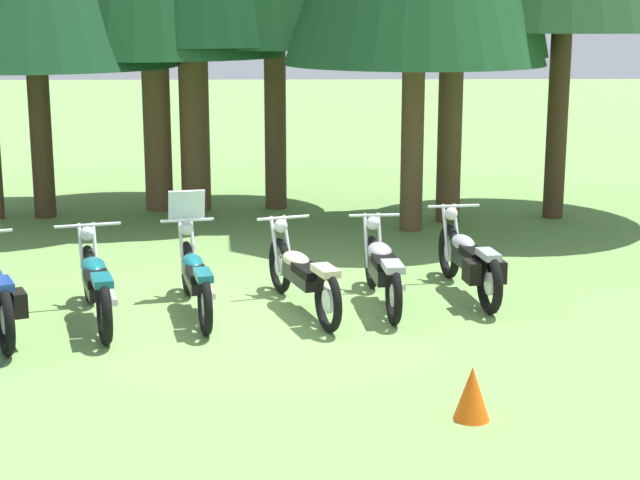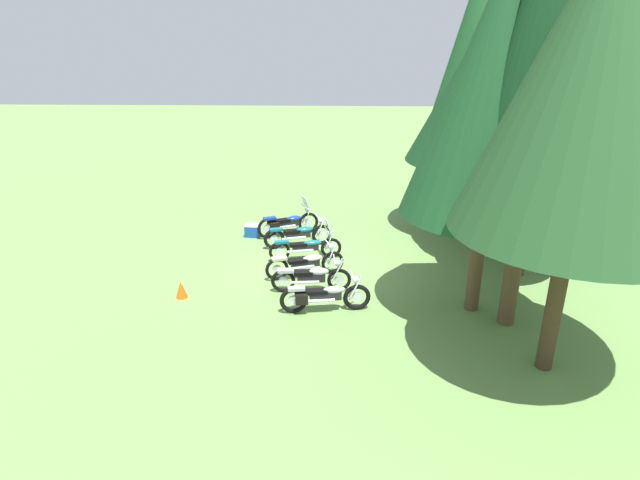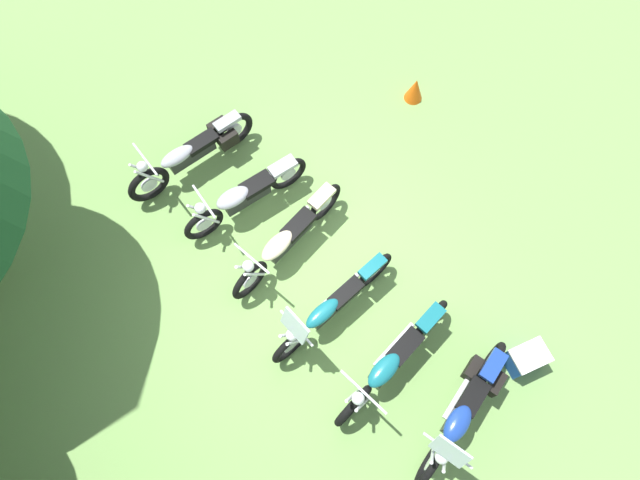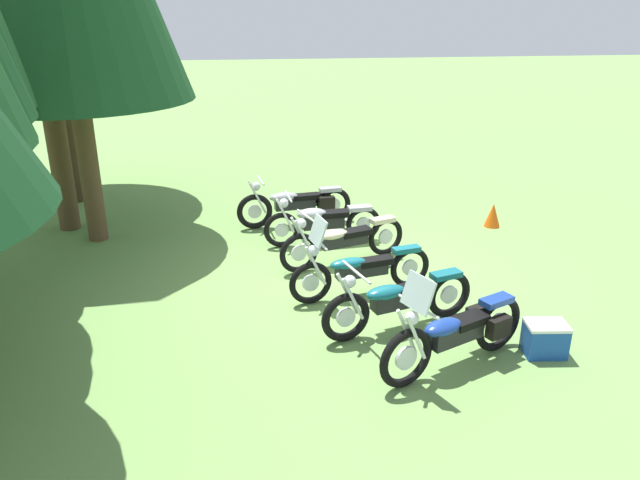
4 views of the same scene
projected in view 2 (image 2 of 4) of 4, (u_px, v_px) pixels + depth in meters
The scene contains 17 objects.
ground_plane at pixel (305, 267), 15.89m from camera, with size 80.00×80.00×0.00m, color #6B934C.
motorcycle_0 at pixel (288, 223), 18.25m from camera, with size 1.10×2.12×1.39m.
motorcycle_1 at pixel (299, 234), 17.30m from camera, with size 0.96×2.29×1.01m.
motorcycle_2 at pixel (307, 247), 16.28m from camera, with size 0.77×2.30×1.35m.
motorcycle_3 at pixel (306, 263), 15.12m from camera, with size 0.98×2.30×1.00m.
motorcycle_4 at pixel (312, 277), 14.22m from camera, with size 0.64×2.23×0.99m.
motorcycle_5 at pixel (324, 296), 13.18m from camera, with size 0.77×2.35×1.01m.
pine_tree_0 at pixel (473, 55), 17.77m from camera, with size 2.99×2.99×9.08m.
pine_tree_1 at pixel (479, 93), 17.35m from camera, with size 4.69×4.69×7.25m.
pine_tree_2 at pixel (523, 38), 14.96m from camera, with size 4.49×4.49×10.53m.
pine_tree_3 at pixel (527, 42), 14.38m from camera, with size 4.01×4.01×10.18m.
pine_tree_4 at pixel (555, 30), 12.97m from camera, with size 3.61×3.61×10.80m.
pine_tree_5 at pixel (498, 88), 11.44m from camera, with size 4.06×4.06×8.56m.
pine_tree_6 at pixel (547, 46), 10.44m from camera, with size 3.07×3.07×10.27m.
pine_tree_7 at pixel (598, 76), 8.89m from camera, with size 4.64×4.64×8.91m.
picnic_cooler at pixel (253, 230), 18.27m from camera, with size 0.43×0.56×0.44m.
traffic_cone at pixel (181, 289), 13.96m from camera, with size 0.32×0.32×0.48m, color #EA590F.
Camera 2 is at (14.44, 0.97, 6.63)m, focal length 28.86 mm.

